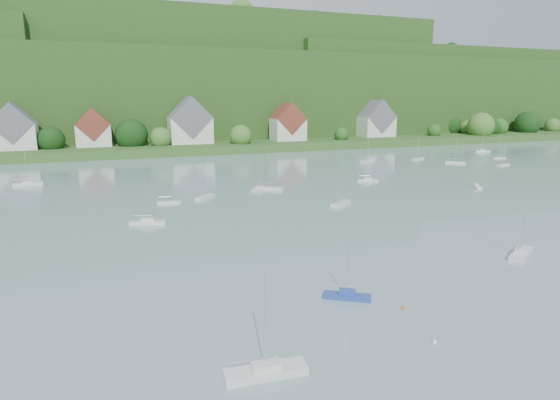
% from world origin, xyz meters
% --- Properties ---
extents(far_shore_strip, '(600.00, 60.00, 3.00)m').
position_xyz_m(far_shore_strip, '(0.00, 200.00, 1.50)').
color(far_shore_strip, '#325620').
rests_on(far_shore_strip, ground).
extents(forested_ridge, '(620.00, 181.22, 69.89)m').
position_xyz_m(forested_ridge, '(0.39, 268.57, 22.89)').
color(forested_ridge, '#1B4014').
rests_on(forested_ridge, ground).
extents(village_building_0, '(14.00, 10.40, 16.00)m').
position_xyz_m(village_building_0, '(-55.00, 187.00, 9.51)').
color(village_building_0, beige).
rests_on(village_building_0, far_shore_strip).
extents(village_building_1, '(12.00, 9.36, 14.00)m').
position_xyz_m(village_building_1, '(-30.00, 189.00, 8.75)').
color(village_building_1, beige).
rests_on(village_building_1, far_shore_strip).
extents(village_building_2, '(16.00, 11.44, 18.00)m').
position_xyz_m(village_building_2, '(5.00, 188.00, 10.27)').
color(village_building_2, beige).
rests_on(village_building_2, far_shore_strip).
extents(village_building_3, '(13.00, 10.40, 15.50)m').
position_xyz_m(village_building_3, '(45.00, 186.00, 9.43)').
color(village_building_3, beige).
rests_on(village_building_3, far_shore_strip).
extents(village_building_4, '(15.00, 10.40, 16.50)m').
position_xyz_m(village_building_4, '(90.00, 190.00, 9.59)').
color(village_building_4, beige).
rests_on(village_building_4, far_shore_strip).
extents(near_sailboat_0, '(6.38, 2.20, 8.46)m').
position_xyz_m(near_sailboat_0, '(-17.07, 35.17, 0.45)').
color(near_sailboat_0, silver).
rests_on(near_sailboat_0, ground).
extents(near_sailboat_1, '(4.83, 3.79, 6.57)m').
position_xyz_m(near_sailboat_1, '(-4.72, 45.07, 0.39)').
color(near_sailboat_1, '#234190').
rests_on(near_sailboat_1, ground).
extents(near_sailboat_3, '(6.31, 4.83, 8.54)m').
position_xyz_m(near_sailboat_3, '(23.18, 48.72, 0.45)').
color(near_sailboat_3, silver).
rests_on(near_sailboat_3, ground).
extents(mooring_buoy_1, '(0.40, 0.40, 0.40)m').
position_xyz_m(mooring_buoy_1, '(-2.14, 34.51, 0.00)').
color(mooring_buoy_1, white).
rests_on(mooring_buoy_1, ground).
extents(mooring_buoy_3, '(0.40, 0.40, 0.40)m').
position_xyz_m(mooring_buoy_3, '(-0.66, 41.00, 0.00)').
color(mooring_buoy_3, '#E75B0E').
rests_on(mooring_buoy_3, ground).
extents(far_sailboat_cluster, '(196.87, 71.29, 8.76)m').
position_xyz_m(far_sailboat_cluster, '(11.56, 116.61, 0.37)').
color(far_sailboat_cluster, silver).
rests_on(far_sailboat_cluster, ground).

